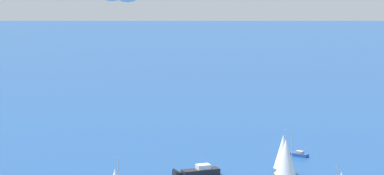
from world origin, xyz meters
The scene contains 4 objects.
motorboat_near_centre centered at (-12.54, 45.33, 0.48)m, with size 6.32×2.78×1.78m.
sailboat_offshore centered at (11.64, 13.13, 6.24)m, with size 7.31×10.99×13.66m.
sailboat_ahead centered at (-3.21, 29.87, 4.42)m, with size 4.78×7.76×9.68m.
motorboat_outer_ring_a centered at (-14.85, 14.32, 0.80)m, with size 6.13×10.47×2.96m.
Camera 1 is at (98.70, -90.64, 39.32)m, focal length 68.86 mm.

